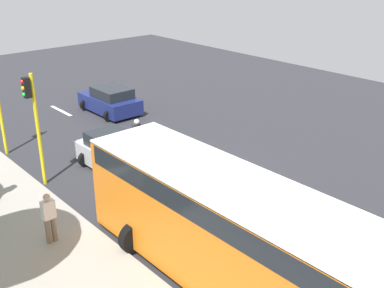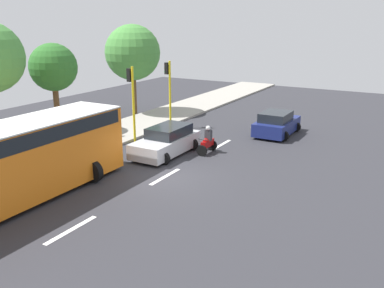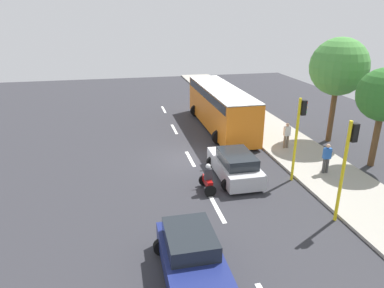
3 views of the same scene
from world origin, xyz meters
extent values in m
cube|color=#2D2D33|center=(0.00, 0.00, -0.05)|extent=(40.00, 60.00, 0.10)
cube|color=#9E998E|center=(7.00, 0.00, 0.07)|extent=(4.00, 60.00, 0.15)
cube|color=white|center=(0.00, -12.00, 0.01)|extent=(0.20, 2.40, 0.01)
cube|color=white|center=(0.00, -6.00, 0.01)|extent=(0.20, 2.40, 0.01)
cube|color=white|center=(0.00, 0.00, 0.01)|extent=(0.20, 2.40, 0.01)
cube|color=white|center=(0.00, 6.00, 0.01)|extent=(0.20, 2.40, 0.01)
cube|color=#B7B7BC|center=(1.84, -2.90, 0.56)|extent=(1.90, 4.44, 0.80)
cube|color=#1E2328|center=(1.84, -3.26, 1.24)|extent=(1.60, 2.48, 0.56)
cylinder|color=black|center=(1.00, -1.44, 0.32)|extent=(0.64, 0.22, 0.64)
cylinder|color=black|center=(2.69, -1.44, 0.32)|extent=(0.64, 0.22, 0.64)
cylinder|color=black|center=(1.00, -4.37, 0.32)|extent=(0.64, 0.22, 0.64)
cylinder|color=black|center=(2.69, -4.37, 0.32)|extent=(0.64, 0.22, 0.64)
cube|color=navy|center=(-2.03, -9.89, 0.56)|extent=(1.95, 3.89, 0.80)
cube|color=#1E2328|center=(-2.03, -9.58, 1.24)|extent=(1.64, 2.18, 0.56)
cylinder|color=black|center=(-1.17, -11.18, 0.32)|extent=(0.64, 0.22, 0.64)
cylinder|color=black|center=(-2.89, -11.18, 0.32)|extent=(0.64, 0.22, 0.64)
cylinder|color=black|center=(-1.17, -8.61, 0.32)|extent=(0.64, 0.22, 0.64)
cylinder|color=black|center=(-2.89, -8.61, 0.32)|extent=(0.64, 0.22, 0.64)
cube|color=orange|center=(3.57, 5.67, 1.65)|extent=(2.50, 11.00, 2.90)
cube|color=black|center=(3.57, 5.67, 2.75)|extent=(2.52, 10.56, 0.60)
cube|color=white|center=(3.57, 5.67, 3.12)|extent=(2.50, 11.00, 0.08)
cylinder|color=black|center=(2.47, 2.15, 0.50)|extent=(1.00, 0.30, 1.00)
cylinder|color=black|center=(4.67, 2.15, 0.50)|extent=(1.00, 0.30, 1.00)
cylinder|color=black|center=(-0.01, -3.60, 0.30)|extent=(0.60, 0.10, 0.60)
cylinder|color=black|center=(-0.01, -4.80, 0.30)|extent=(0.60, 0.10, 0.60)
cube|color=#990C0C|center=(-0.01, -4.25, 0.55)|extent=(0.28, 1.10, 0.36)
sphere|color=#990C0C|center=(-0.01, -4.05, 0.73)|extent=(0.32, 0.32, 0.32)
cylinder|color=black|center=(-0.01, -3.70, 0.90)|extent=(0.55, 0.04, 0.04)
cube|color=#333338|center=(-0.01, -4.35, 1.00)|extent=(0.36, 0.24, 0.60)
sphere|color=silver|center=(-0.01, -4.30, 1.40)|extent=(0.26, 0.26, 0.26)
cylinder|color=#3F3F3F|center=(6.72, -3.79, 0.57)|extent=(0.16, 0.16, 0.85)
cylinder|color=#3F3F3F|center=(6.92, -3.79, 0.57)|extent=(0.16, 0.16, 0.85)
cube|color=#2659B2|center=(6.82, -3.79, 1.30)|extent=(0.40, 0.24, 0.60)
sphere|color=tan|center=(6.82, -3.79, 1.73)|extent=(0.22, 0.22, 0.22)
cylinder|color=#72604C|center=(6.35, 0.18, 0.57)|extent=(0.16, 0.16, 0.85)
cylinder|color=#72604C|center=(6.55, 0.18, 0.57)|extent=(0.16, 0.16, 0.85)
cube|color=silver|center=(6.45, 0.18, 1.30)|extent=(0.40, 0.24, 0.60)
sphere|color=tan|center=(6.45, 0.18, 1.73)|extent=(0.22, 0.22, 0.22)
cylinder|color=yellow|center=(4.75, -7.94, 2.25)|extent=(0.14, 0.14, 4.50)
cube|color=black|center=(4.97, -7.94, 4.00)|extent=(0.24, 0.24, 0.76)
sphere|color=red|center=(5.09, -7.94, 4.24)|extent=(0.16, 0.16, 0.16)
sphere|color=#F2A50C|center=(5.09, -7.94, 4.00)|extent=(0.16, 0.16, 0.16)
sphere|color=green|center=(5.09, -7.94, 3.76)|extent=(0.16, 0.16, 0.16)
cylinder|color=yellow|center=(4.75, -3.97, 2.25)|extent=(0.14, 0.14, 4.50)
cube|color=black|center=(4.97, -3.97, 4.00)|extent=(0.24, 0.24, 0.76)
sphere|color=red|center=(5.09, -3.97, 4.24)|extent=(0.16, 0.16, 0.16)
sphere|color=#F2A50C|center=(5.09, -3.97, 4.00)|extent=(0.16, 0.16, 0.16)
sphere|color=green|center=(5.09, -3.97, 3.76)|extent=(0.16, 0.16, 0.16)
cylinder|color=brown|center=(9.60, -10.40, 1.62)|extent=(0.36, 0.36, 3.25)
sphere|color=#478C3D|center=(9.60, -10.40, 4.70)|extent=(4.15, 4.15, 4.15)
cylinder|color=brown|center=(10.24, -3.18, 1.61)|extent=(0.36, 0.36, 3.21)
sphere|color=#2D6B28|center=(10.24, -3.18, 4.24)|extent=(2.95, 2.95, 2.95)
camera|label=1|loc=(11.36, 12.41, 8.63)|focal=43.73mm
camera|label=2|loc=(-10.27, 15.49, 7.07)|focal=39.58mm
camera|label=3|loc=(-4.05, -19.25, 8.40)|focal=32.39mm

